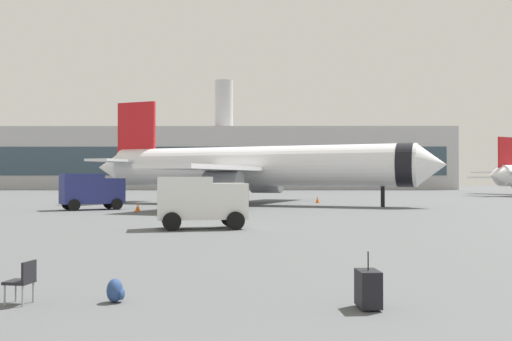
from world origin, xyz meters
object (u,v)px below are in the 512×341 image
(rolling_suitcase, at_px, (368,288))
(gate_chair, at_px, (23,279))
(cargo_van, at_px, (201,200))
(traveller_backpack, at_px, (116,291))
(safety_cone_near, at_px, (318,199))
(safety_cone_mid, at_px, (138,207))
(airplane_at_gate, at_px, (254,167))
(service_truck, at_px, (91,190))

(rolling_suitcase, bearing_deg, gate_chair, 176.91)
(cargo_van, bearing_deg, traveller_backpack, -89.90)
(safety_cone_near, distance_m, safety_cone_mid, 22.03)
(airplane_at_gate, bearing_deg, safety_cone_mid, -127.84)
(service_truck, xyz_separation_m, gate_chair, (8.82, -34.95, -1.11))
(traveller_backpack, bearing_deg, airplane_at_gate, 86.85)
(safety_cone_mid, distance_m, rolling_suitcase, 34.95)
(gate_chair, bearing_deg, rolling_suitcase, -3.09)
(service_truck, distance_m, gate_chair, 36.07)
(safety_cone_near, distance_m, traveller_backpack, 49.10)
(safety_cone_near, bearing_deg, rolling_suitcase, -94.62)
(airplane_at_gate, bearing_deg, gate_chair, -95.48)
(safety_cone_mid, bearing_deg, traveller_backpack, -78.84)
(safety_cone_mid, bearing_deg, airplane_at_gate, 52.16)
(rolling_suitcase, relative_size, gate_chair, 1.28)
(safety_cone_near, bearing_deg, gate_chair, -102.52)
(safety_cone_near, xyz_separation_m, traveller_backpack, (-8.95, -48.28, -0.11))
(cargo_van, xyz_separation_m, gate_chair, (-1.78, -17.39, -0.95))
(safety_cone_mid, relative_size, rolling_suitcase, 0.62)
(safety_cone_mid, bearing_deg, cargo_van, -67.32)
(airplane_at_gate, xyz_separation_m, gate_chair, (-4.22, -44.03, -3.16))
(rolling_suitcase, bearing_deg, traveller_backpack, 173.78)
(service_truck, bearing_deg, gate_chair, -75.84)
(safety_cone_mid, relative_size, gate_chair, 0.79)
(safety_cone_near, relative_size, gate_chair, 0.82)
(traveller_backpack, bearing_deg, service_truck, 107.00)
(service_truck, distance_m, cargo_van, 20.51)
(service_truck, relative_size, traveller_backpack, 10.94)
(airplane_at_gate, relative_size, rolling_suitcase, 31.35)
(service_truck, distance_m, safety_cone_near, 23.82)
(airplane_at_gate, relative_size, gate_chair, 40.10)
(service_truck, xyz_separation_m, rolling_suitcase, (15.64, -35.32, -1.22))
(airplane_at_gate, height_order, safety_cone_near, airplane_at_gate)
(airplane_at_gate, bearing_deg, service_truck, -145.18)
(service_truck, height_order, safety_cone_near, service_truck)
(airplane_at_gate, bearing_deg, rolling_suitcase, -86.66)
(safety_cone_near, distance_m, gate_chair, 49.64)
(cargo_van, distance_m, rolling_suitcase, 18.49)
(airplane_at_gate, xyz_separation_m, rolling_suitcase, (2.59, -44.40, -3.27))
(service_truck, height_order, traveller_backpack, service_truck)
(rolling_suitcase, xyz_separation_m, traveller_backpack, (-5.01, 0.55, -0.16))
(airplane_at_gate, relative_size, safety_cone_mid, 50.66)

